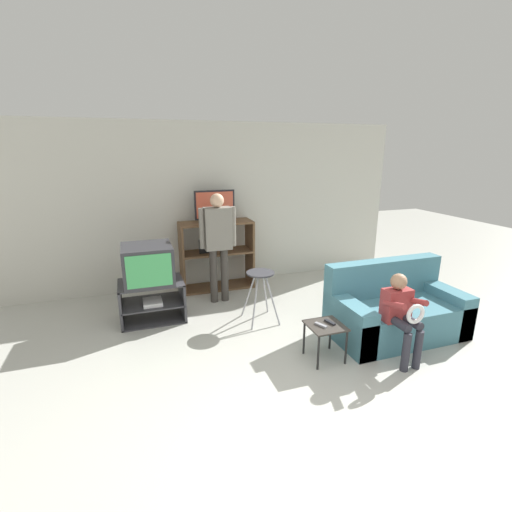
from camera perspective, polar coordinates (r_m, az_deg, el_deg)
name	(u,v)px	position (r m, az deg, el deg)	size (l,w,h in m)	color
ground_plane	(318,429)	(3.37, 9.47, -24.73)	(18.00, 18.00, 0.00)	#B7B7AD
wall_back	(213,206)	(6.08, -6.67, 7.66)	(6.40, 0.06, 2.60)	beige
tv_stand	(152,301)	(5.11, -15.66, -6.69)	(0.82, 0.57, 0.53)	#38383D
television_main	(148,264)	(4.95, -16.33, -1.19)	(0.62, 0.62, 0.49)	#2D2D33
media_shelf	(217,255)	(5.96, -6.06, 0.21)	(1.15, 0.44, 1.10)	brown
television_flat	(215,207)	(5.80, -6.37, 7.53)	(0.63, 0.20, 0.49)	black
folding_stool	(260,281)	(4.78, 0.67, -3.91)	(0.40, 0.46, 0.68)	#99999E
snack_table	(325,330)	(4.08, 10.62, -11.13)	(0.38, 0.38, 0.40)	#38332D
remote_control_black	(330,322)	(4.09, 11.31, -9.96)	(0.04, 0.14, 0.02)	#232328
remote_control_white	(321,325)	(4.01, 9.95, -10.43)	(0.04, 0.14, 0.02)	gray
couch	(395,311)	(4.85, 20.54, -7.97)	(1.58, 0.83, 0.87)	teal
person_standing_adult	(218,238)	(5.32, -5.86, 2.80)	(0.53, 0.20, 1.60)	#3D3833
person_seated_child	(401,311)	(4.20, 21.44, -7.86)	(0.33, 0.43, 0.95)	#2D2D38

